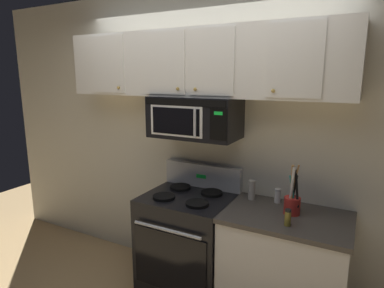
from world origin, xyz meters
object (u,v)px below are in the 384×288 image
utensil_crock_red (292,201)px  salt_shaker (278,196)px  over_range_microwave (195,117)px  spice_jar (288,217)px  pepper_mill (252,190)px  stove_range (189,242)px

utensil_crock_red → salt_shaker: bearing=130.5°
over_range_microwave → spice_jar: (0.88, -0.29, -0.62)m
pepper_mill → spice_jar: pepper_mill is taller
utensil_crock_red → salt_shaker: utensil_crock_red is taller
stove_range → salt_shaker: 0.89m
stove_range → spice_jar: size_ratio=9.38×
utensil_crock_red → spice_jar: (0.01, -0.21, -0.04)m
utensil_crock_red → pepper_mill: size_ratio=2.34×
stove_range → utensil_crock_red: size_ratio=2.91×
salt_shaker → pepper_mill: (-0.21, -0.03, 0.02)m
over_range_microwave → spice_jar: bearing=-18.1°
stove_range → salt_shaker: bearing=16.8°
salt_shaker → spice_jar: 0.42m
stove_range → pepper_mill: stove_range is taller
over_range_microwave → spice_jar: 1.11m
stove_range → utensil_crock_red: 1.02m
utensil_crock_red → pepper_mill: 0.39m
pepper_mill → spice_jar: (0.38, -0.36, -0.02)m
over_range_microwave → pepper_mill: (0.51, 0.07, -0.59)m
over_range_microwave → salt_shaker: over_range_microwave is taller
utensil_crock_red → stove_range: bearing=-177.3°
salt_shaker → pepper_mill: size_ratio=0.71×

